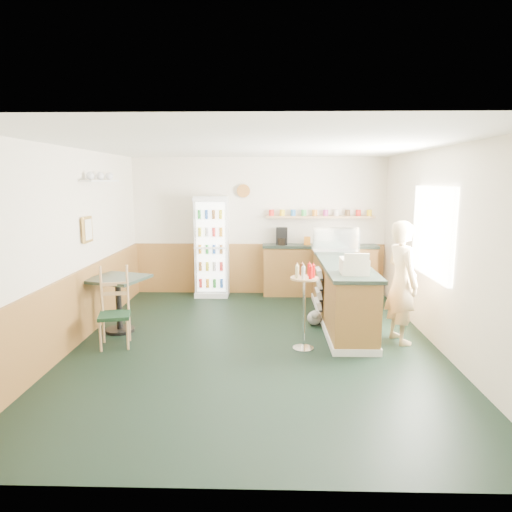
{
  "coord_description": "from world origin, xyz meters",
  "views": [
    {
      "loc": [
        0.18,
        -6.04,
        2.27
      ],
      "look_at": [
        0.01,
        0.6,
        1.15
      ],
      "focal_mm": 32.0,
      "sensor_mm": 36.0,
      "label": 1
    }
  ],
  "objects_px": {
    "drinks_fridge": "(212,247)",
    "condiment_stand": "(304,294)",
    "display_case": "(336,241)",
    "cafe_table": "(118,293)",
    "shopkeeper": "(402,282)",
    "cash_register": "(354,266)",
    "cafe_chair": "(116,304)"
  },
  "relations": [
    {
      "from": "drinks_fridge",
      "to": "condiment_stand",
      "type": "xyz_separation_m",
      "value": [
        1.58,
        -2.88,
        -0.21
      ]
    },
    {
      "from": "display_case",
      "to": "cafe_table",
      "type": "height_order",
      "value": "display_case"
    },
    {
      "from": "shopkeeper",
      "to": "cash_register",
      "type": "bearing_deg",
      "value": 88.76
    },
    {
      "from": "cafe_table",
      "to": "cafe_chair",
      "type": "distance_m",
      "value": 0.55
    },
    {
      "from": "cafe_table",
      "to": "cafe_chair",
      "type": "xyz_separation_m",
      "value": [
        0.14,
        -0.53,
        -0.02
      ]
    },
    {
      "from": "drinks_fridge",
      "to": "display_case",
      "type": "relative_size",
      "value": 2.51
    },
    {
      "from": "drinks_fridge",
      "to": "cash_register",
      "type": "distance_m",
      "value": 3.52
    },
    {
      "from": "cash_register",
      "to": "condiment_stand",
      "type": "relative_size",
      "value": 0.33
    },
    {
      "from": "drinks_fridge",
      "to": "cash_register",
      "type": "height_order",
      "value": "drinks_fridge"
    },
    {
      "from": "cash_register",
      "to": "cafe_chair",
      "type": "distance_m",
      "value": 3.3
    },
    {
      "from": "condiment_stand",
      "to": "cafe_table",
      "type": "distance_m",
      "value": 2.8
    },
    {
      "from": "display_case",
      "to": "shopkeeper",
      "type": "distance_m",
      "value": 1.76
    },
    {
      "from": "display_case",
      "to": "shopkeeper",
      "type": "height_order",
      "value": "shopkeeper"
    },
    {
      "from": "condiment_stand",
      "to": "cafe_chair",
      "type": "bearing_deg",
      "value": 177.1
    },
    {
      "from": "shopkeeper",
      "to": "condiment_stand",
      "type": "height_order",
      "value": "shopkeeper"
    },
    {
      "from": "display_case",
      "to": "cafe_chair",
      "type": "height_order",
      "value": "display_case"
    },
    {
      "from": "cash_register",
      "to": "condiment_stand",
      "type": "bearing_deg",
      "value": -163.71
    },
    {
      "from": "display_case",
      "to": "cash_register",
      "type": "height_order",
      "value": "display_case"
    },
    {
      "from": "shopkeeper",
      "to": "condiment_stand",
      "type": "distance_m",
      "value": 1.43
    },
    {
      "from": "shopkeeper",
      "to": "cafe_chair",
      "type": "relative_size",
      "value": 1.57
    },
    {
      "from": "display_case",
      "to": "shopkeeper",
      "type": "relative_size",
      "value": 0.45
    },
    {
      "from": "drinks_fridge",
      "to": "cafe_table",
      "type": "height_order",
      "value": "drinks_fridge"
    },
    {
      "from": "display_case",
      "to": "cash_register",
      "type": "xyz_separation_m",
      "value": [
        0.0,
        -1.73,
        -0.12
      ]
    },
    {
      "from": "shopkeeper",
      "to": "condiment_stand",
      "type": "relative_size",
      "value": 1.48
    },
    {
      "from": "condiment_stand",
      "to": "cafe_table",
      "type": "xyz_separation_m",
      "value": [
        -2.72,
        0.66,
        -0.17
      ]
    },
    {
      "from": "cash_register",
      "to": "shopkeeper",
      "type": "bearing_deg",
      "value": 13.74
    },
    {
      "from": "cash_register",
      "to": "cafe_table",
      "type": "height_order",
      "value": "cash_register"
    },
    {
      "from": "condiment_stand",
      "to": "display_case",
      "type": "bearing_deg",
      "value": 70.41
    },
    {
      "from": "cash_register",
      "to": "cafe_table",
      "type": "xyz_separation_m",
      "value": [
        -3.4,
        0.47,
        -0.52
      ]
    },
    {
      "from": "shopkeeper",
      "to": "cafe_table",
      "type": "distance_m",
      "value": 4.12
    },
    {
      "from": "drinks_fridge",
      "to": "cafe_chair",
      "type": "height_order",
      "value": "drinks_fridge"
    },
    {
      "from": "cafe_table",
      "to": "cafe_chair",
      "type": "relative_size",
      "value": 0.87
    }
  ]
}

